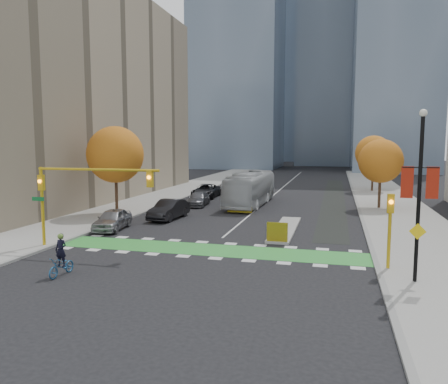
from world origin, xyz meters
The scene contains 28 objects.
ground centered at (0.00, 0.00, 0.00)m, with size 300.00×300.00×0.00m, color black.
sidewalk_west centered at (-13.50, 20.00, 0.07)m, with size 7.00×120.00×0.15m, color gray.
sidewalk_east centered at (13.50, 20.00, 0.07)m, with size 7.00×120.00×0.15m, color gray.
curb_west centered at (-10.00, 20.00, 0.07)m, with size 0.30×120.00×0.16m, color gray.
curb_east centered at (10.00, 20.00, 0.07)m, with size 0.30×120.00×0.16m, color gray.
bike_crossing centered at (0.00, 1.50, 0.01)m, with size 20.00×3.00×0.01m, color green.
centre_line centered at (0.00, 40.00, 0.01)m, with size 0.15×70.00×0.01m, color silver.
bike_lane_paint centered at (7.50, 30.00, 0.01)m, with size 2.50×50.00×0.01m, color black.
median_island centered at (4.00, 9.00, 0.08)m, with size 1.60×10.00×0.16m, color gray.
hazard_board centered at (4.00, 4.20, 0.80)m, with size 1.40×0.12×1.30m, color yellow.
building_west centered at (-24.00, 22.00, 12.50)m, with size 16.00×44.00×25.00m, color gray.
tower_nw centered at (-18.00, 90.00, 35.00)m, with size 22.00×22.00×70.00m, color #47566B.
tower_nc centered at (6.00, 110.00, 45.00)m, with size 20.00×20.00×90.00m, color #47566B.
tower_ne centered at (20.00, 85.00, 30.00)m, with size 18.00×24.00×60.00m, color #47566B.
tower_far centered at (-4.00, 140.00, 40.00)m, with size 26.00×26.00×80.00m, color #47566B.
tree_west centered at (-12.00, 12.00, 5.62)m, with size 5.20×5.20×8.22m.
tree_east_near centered at (12.00, 22.00, 4.86)m, with size 4.40×4.40×7.08m.
tree_east_far centered at (12.50, 38.00, 5.24)m, with size 4.80×4.80×7.65m.
traffic_signal_west centered at (-7.93, -0.51, 4.03)m, with size 8.53×0.56×5.20m.
traffic_signal_east centered at (10.50, -0.51, 2.73)m, with size 0.35×0.43×4.10m.
banner_lamppost centered at (11.50, -2.50, 4.61)m, with size 1.65×0.36×8.28m.
cyclist centered at (-5.68, -5.56, 0.73)m, with size 0.74×1.92×2.19m.
bus centered at (-1.18, 21.47, 1.78)m, with size 2.99×12.78×3.56m, color #B1B6BA.
parked_car_a centered at (-9.00, 5.72, 0.81)m, with size 1.92×4.76×1.62m, color gray.
parked_car_b centered at (-6.50, 11.21, 0.86)m, with size 1.82×5.21×1.72m, color black.
parked_car_c centered at (-6.50, 19.58, 0.71)m, with size 1.98×4.86×1.41m, color #525257.
parked_car_d centered at (-7.65, 26.32, 0.82)m, with size 2.71×5.88×1.63m, color black.
parked_car_e centered at (-6.50, 31.32, 0.72)m, with size 1.71×4.25×1.45m, color #999A9E.
Camera 1 is at (7.72, -24.40, 6.78)m, focal length 35.00 mm.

